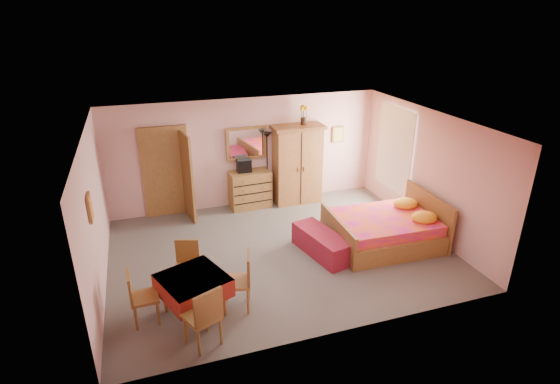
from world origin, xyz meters
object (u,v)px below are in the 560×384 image
object	(u,v)px
sunflower_vase	(303,115)
bench	(322,243)
wall_mirror	(247,143)
chair_west	(144,297)
floor_lamp	(267,169)
chair_east	(237,281)
chair_north	(186,268)
chest_of_drawers	(250,189)
bed	(384,222)
dining_table	(194,296)
wardrobe	(297,164)
stereo	(244,166)
chair_south	(202,315)

from	to	relation	value
sunflower_vase	bench	xyz separation A→B (m)	(-0.58, -2.57, -1.94)
wall_mirror	chair_west	distance (m)	4.71
floor_lamp	chair_east	xyz separation A→B (m)	(-1.64, -3.73, -0.41)
bench	chair_north	size ratio (longest dim) A/B	1.56
chest_of_drawers	bed	bearing A→B (deg)	-53.76
sunflower_vase	bed	bearing A→B (deg)	-73.35
dining_table	chair_east	world-z (taller)	chair_east
wardrobe	bed	bearing A→B (deg)	-70.11
stereo	wardrobe	bearing A→B (deg)	-3.26
chest_of_drawers	wardrobe	xyz separation A→B (m)	(1.19, -0.03, 0.51)
wardrobe	bed	size ratio (longest dim) A/B	0.91
bed	bench	bearing A→B (deg)	-178.42
bed	chair_east	distance (m)	3.47
stereo	wardrobe	size ratio (longest dim) A/B	0.17
chair_west	chair_east	world-z (taller)	chair_east
chair_south	chair_east	bearing A→B (deg)	22.43
chair_west	bed	bearing A→B (deg)	99.75
floor_lamp	chair_north	bearing A→B (deg)	-127.71
wall_mirror	bench	distance (m)	3.17
chair_south	chair_west	world-z (taller)	chair_south
stereo	chair_south	size ratio (longest dim) A/B	0.33
chest_of_drawers	chair_east	world-z (taller)	chair_east
wardrobe	chair_west	xyz separation A→B (m)	(-3.78, -3.54, -0.52)
wall_mirror	chair_south	bearing A→B (deg)	-115.75
chair_west	chair_east	distance (m)	1.41
chair_west	chair_east	xyz separation A→B (m)	(1.40, -0.10, 0.04)
bench	chair_north	world-z (taller)	chair_north
chair_west	chair_north	bearing A→B (deg)	128.45
sunflower_vase	bed	xyz separation A→B (m)	(0.77, -2.58, -1.68)
wall_mirror	stereo	distance (m)	0.53
sunflower_vase	chair_east	xyz separation A→B (m)	(-2.52, -3.66, -1.68)
stereo	chair_west	xyz separation A→B (m)	(-2.47, -3.62, -0.61)
chest_of_drawers	chair_north	bearing A→B (deg)	-125.42
chest_of_drawers	chair_north	xyz separation A→B (m)	(-1.89, -2.97, -0.01)
bed	dining_table	xyz separation A→B (m)	(-3.97, -1.05, -0.15)
bed	chair_east	size ratio (longest dim) A/B	2.18
sunflower_vase	wardrobe	bearing A→B (deg)	-169.84
bench	chair_west	distance (m)	3.50
wall_mirror	chair_north	world-z (taller)	wall_mirror
dining_table	floor_lamp	bearing A→B (deg)	57.93
chair_west	floor_lamp	bearing A→B (deg)	137.93
chair_east	chair_south	bearing A→B (deg)	151.02
wardrobe	chair_north	bearing A→B (deg)	-136.18
floor_lamp	chair_south	world-z (taller)	floor_lamp
wall_mirror	dining_table	xyz separation A→B (m)	(-1.86, -3.84, -1.21)
bench	bed	bearing A→B (deg)	-0.34
wardrobe	chair_north	world-z (taller)	wardrobe
sunflower_vase	chair_west	size ratio (longest dim) A/B	0.52
dining_table	chair_south	distance (m)	0.72
floor_lamp	sunflower_vase	xyz separation A→B (m)	(0.88, -0.07, 1.27)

